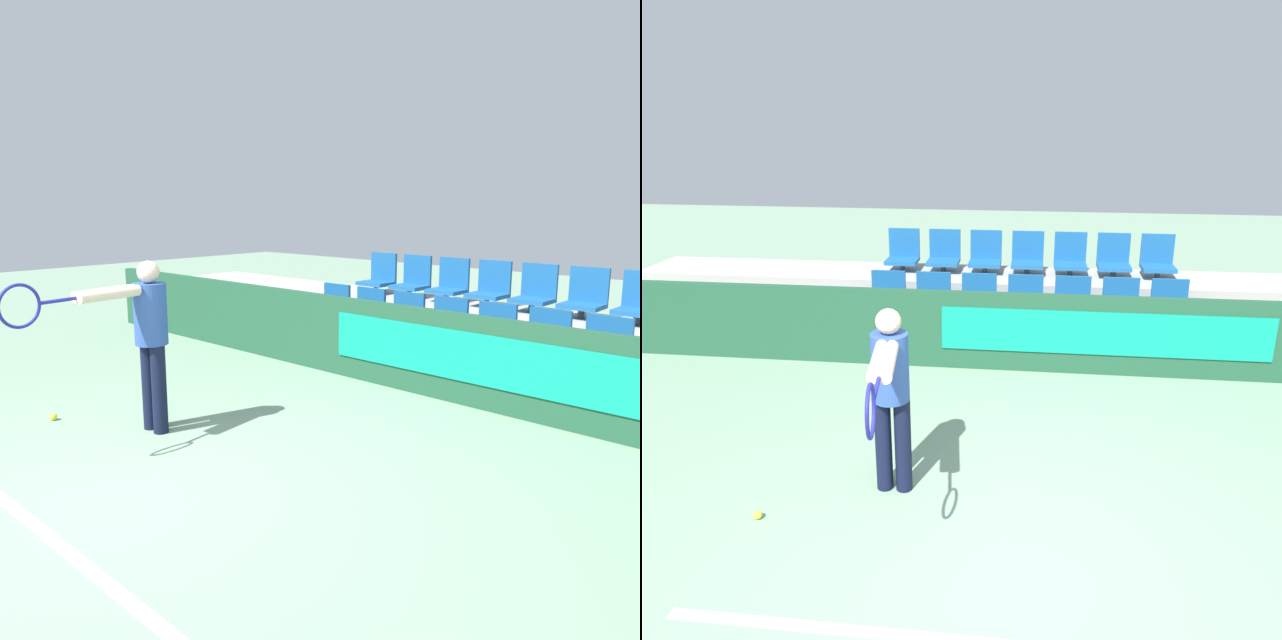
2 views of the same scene
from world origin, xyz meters
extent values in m
plane|color=gray|center=(0.00, 0.00, 0.00)|extent=(30.00, 30.00, 0.00)
cube|color=#1E4C33|center=(0.00, 3.38, 0.45)|extent=(11.21, 0.12, 0.91)
cube|color=#0F937A|center=(0.89, 3.31, 0.50)|extent=(3.63, 0.02, 0.50)
cube|color=#9E9E99|center=(0.00, 3.97, 0.18)|extent=(10.81, 1.02, 0.35)
cube|color=#9E9E99|center=(0.00, 4.99, 0.35)|extent=(10.81, 1.02, 0.70)
cylinder|color=#333333|center=(-1.74, 4.02, 0.41)|extent=(0.07, 0.07, 0.12)
cube|color=#195693|center=(-1.74, 4.02, 0.49)|extent=(0.44, 0.40, 0.05)
cube|color=#195693|center=(-1.74, 4.20, 0.72)|extent=(0.44, 0.04, 0.40)
cylinder|color=#333333|center=(-1.16, 4.02, 0.41)|extent=(0.07, 0.07, 0.12)
cube|color=#195693|center=(-1.16, 4.02, 0.49)|extent=(0.44, 0.40, 0.05)
cube|color=#195693|center=(-1.16, 4.20, 0.72)|extent=(0.44, 0.04, 0.40)
cylinder|color=#333333|center=(-0.58, 4.02, 0.41)|extent=(0.07, 0.07, 0.12)
cube|color=#195693|center=(-0.58, 4.02, 0.49)|extent=(0.44, 0.40, 0.05)
cube|color=#195693|center=(-0.58, 4.20, 0.72)|extent=(0.44, 0.04, 0.40)
cylinder|color=#333333|center=(0.00, 4.02, 0.41)|extent=(0.07, 0.07, 0.12)
cube|color=#195693|center=(0.00, 4.02, 0.49)|extent=(0.44, 0.40, 0.05)
cube|color=#195693|center=(0.00, 4.20, 0.72)|extent=(0.44, 0.04, 0.40)
cylinder|color=#333333|center=(0.58, 4.02, 0.41)|extent=(0.07, 0.07, 0.12)
cube|color=#195693|center=(0.58, 4.02, 0.49)|extent=(0.44, 0.40, 0.05)
cube|color=#195693|center=(0.58, 4.20, 0.72)|extent=(0.44, 0.04, 0.40)
cylinder|color=#333333|center=(1.16, 4.02, 0.41)|extent=(0.07, 0.07, 0.12)
cube|color=#195693|center=(1.16, 4.02, 0.49)|extent=(0.44, 0.40, 0.05)
cube|color=#195693|center=(1.16, 4.20, 0.72)|extent=(0.44, 0.04, 0.40)
cylinder|color=#333333|center=(1.74, 4.02, 0.41)|extent=(0.07, 0.07, 0.12)
cube|color=#195693|center=(1.74, 4.02, 0.49)|extent=(0.44, 0.40, 0.05)
cube|color=#195693|center=(1.74, 4.20, 0.72)|extent=(0.44, 0.04, 0.40)
cylinder|color=#333333|center=(-1.74, 5.04, 0.76)|extent=(0.07, 0.07, 0.12)
cube|color=#195693|center=(-1.74, 5.04, 0.84)|extent=(0.44, 0.40, 0.05)
cube|color=#195693|center=(-1.74, 5.22, 1.07)|extent=(0.44, 0.04, 0.40)
cylinder|color=#333333|center=(-1.16, 5.04, 0.76)|extent=(0.07, 0.07, 0.12)
cube|color=#195693|center=(-1.16, 5.04, 0.84)|extent=(0.44, 0.40, 0.05)
cube|color=#195693|center=(-1.16, 5.22, 1.07)|extent=(0.44, 0.04, 0.40)
cylinder|color=#333333|center=(-0.58, 5.04, 0.76)|extent=(0.07, 0.07, 0.12)
cube|color=#195693|center=(-0.58, 5.04, 0.84)|extent=(0.44, 0.40, 0.05)
cube|color=#195693|center=(-0.58, 5.22, 1.07)|extent=(0.44, 0.04, 0.40)
cylinder|color=#333333|center=(0.00, 5.04, 0.76)|extent=(0.07, 0.07, 0.12)
cube|color=#195693|center=(0.00, 5.04, 0.84)|extent=(0.44, 0.40, 0.05)
cube|color=#195693|center=(0.00, 5.22, 1.07)|extent=(0.44, 0.04, 0.40)
cylinder|color=#333333|center=(0.58, 5.04, 0.76)|extent=(0.07, 0.07, 0.12)
cube|color=#195693|center=(0.58, 5.04, 0.84)|extent=(0.44, 0.40, 0.05)
cube|color=#195693|center=(0.58, 5.22, 1.07)|extent=(0.44, 0.04, 0.40)
cylinder|color=#333333|center=(1.16, 5.04, 0.76)|extent=(0.07, 0.07, 0.12)
cube|color=#195693|center=(1.16, 5.04, 0.84)|extent=(0.44, 0.40, 0.05)
cube|color=#195693|center=(1.16, 5.22, 1.07)|extent=(0.44, 0.04, 0.40)
cylinder|color=#333333|center=(1.74, 5.04, 0.76)|extent=(0.07, 0.07, 0.12)
cube|color=#195693|center=(1.74, 5.04, 0.84)|extent=(0.44, 0.40, 0.05)
cube|color=#195693|center=(1.74, 5.22, 1.07)|extent=(0.44, 0.04, 0.40)
cylinder|color=black|center=(-1.02, 0.87, 0.39)|extent=(0.13, 0.13, 0.78)
cylinder|color=black|center=(-0.87, 0.87, 0.39)|extent=(0.13, 0.13, 0.78)
cylinder|color=#2D4C99|center=(-0.94, 0.87, 1.05)|extent=(0.28, 0.28, 0.53)
sphere|color=beige|center=(-0.94, 0.87, 1.41)|extent=(0.19, 0.19, 0.19)
cylinder|color=beige|center=(-0.92, 0.46, 1.27)|extent=(0.17, 0.56, 0.09)
cylinder|color=beige|center=(-0.85, 0.46, 1.27)|extent=(0.17, 0.56, 0.09)
cylinder|color=navy|center=(-0.83, 0.03, 1.27)|extent=(0.07, 0.30, 0.03)
torus|color=navy|center=(-0.79, -0.26, 1.27)|extent=(0.07, 0.32, 0.32)
sphere|color=#CCDB33|center=(-1.86, 0.36, 0.03)|extent=(0.07, 0.07, 0.07)
camera|label=1|loc=(3.68, -1.98, 1.99)|focal=35.00mm
camera|label=2|loc=(0.09, -3.31, 2.88)|focal=35.00mm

